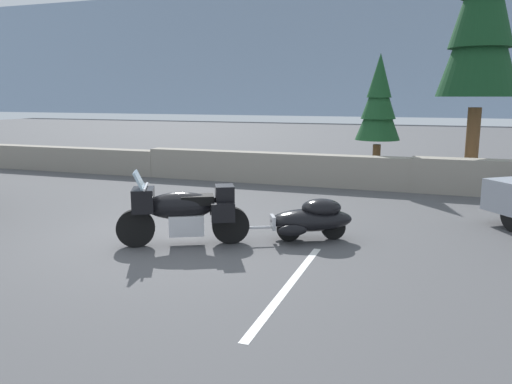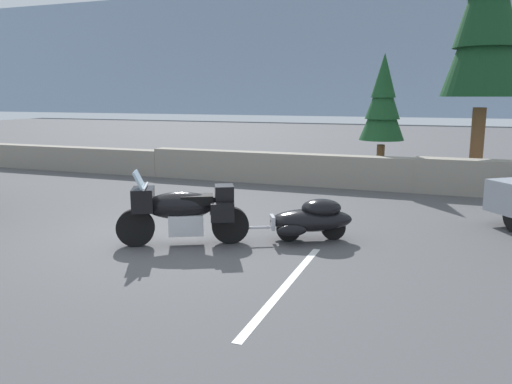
# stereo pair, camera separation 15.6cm
# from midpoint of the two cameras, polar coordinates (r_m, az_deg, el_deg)

# --- Properties ---
(ground_plane) EXTENTS (80.00, 80.00, 0.00)m
(ground_plane) POSITION_cam_midpoint_polar(r_m,az_deg,el_deg) (9.54, -9.55, -5.16)
(ground_plane) COLOR #4C4C4F
(stone_guard_wall) EXTENTS (24.00, 0.59, 0.95)m
(stone_guard_wall) POSITION_cam_midpoint_polar(r_m,az_deg,el_deg) (15.06, 4.89, 2.55)
(stone_guard_wall) COLOR gray
(stone_guard_wall) RESTS_ON ground
(distant_ridgeline) EXTENTS (240.00, 80.00, 16.00)m
(distant_ridgeline) POSITION_cam_midpoint_polar(r_m,az_deg,el_deg) (104.62, 18.27, 13.20)
(distant_ridgeline) COLOR #7F93AD
(distant_ridgeline) RESTS_ON ground
(touring_motorcycle) EXTENTS (2.12, 1.35, 1.33)m
(touring_motorcycle) POSITION_cam_midpoint_polar(r_m,az_deg,el_deg) (8.96, -7.74, -2.04)
(touring_motorcycle) COLOR black
(touring_motorcycle) RESTS_ON ground
(car_shaped_trailer) EXTENTS (2.13, 1.32, 0.76)m
(car_shaped_trailer) POSITION_cam_midpoint_polar(r_m,az_deg,el_deg) (9.25, 6.76, -2.95)
(car_shaped_trailer) COLOR black
(car_shaped_trailer) RESTS_ON ground
(pine_tree_tall) EXTENTS (2.18, 2.18, 7.85)m
(pine_tree_tall) POSITION_cam_midpoint_polar(r_m,az_deg,el_deg) (15.75, 24.84, 18.31)
(pine_tree_tall) COLOR brown
(pine_tree_tall) RESTS_ON ground
(pine_tree_secondary) EXTENTS (1.35, 1.35, 3.85)m
(pine_tree_secondary) POSITION_cam_midpoint_polar(r_m,az_deg,el_deg) (16.06, 14.32, 9.78)
(pine_tree_secondary) COLOR brown
(pine_tree_secondary) RESTS_ON ground
(parking_stripe_marker) EXTENTS (0.12, 3.60, 0.01)m
(parking_stripe_marker) POSITION_cam_midpoint_polar(r_m,az_deg,el_deg) (7.18, 4.01, -10.40)
(parking_stripe_marker) COLOR silver
(parking_stripe_marker) RESTS_ON ground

